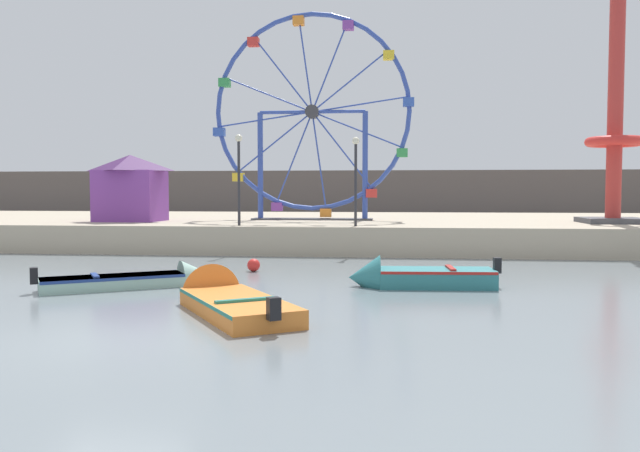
{
  "coord_description": "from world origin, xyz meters",
  "views": [
    {
      "loc": [
        5.22,
        -11.51,
        2.78
      ],
      "look_at": [
        2.77,
        10.27,
        1.58
      ],
      "focal_mm": 36.5,
      "sensor_mm": 36.0,
      "label": 1
    }
  ],
  "objects_px": {
    "motorboat_orange_hull": "(222,298)",
    "promenade_lamp_far": "(239,166)",
    "drop_tower_red_tower": "(615,129)",
    "mooring_buoy_orange": "(254,265)",
    "motorboat_seafoam": "(145,280)",
    "carnival_booth_purple_stall": "(130,187)",
    "motorboat_teal_painted": "(411,277)",
    "promenade_lamp_near": "(356,168)",
    "ferris_wheel_blue_frame": "(312,116)"
  },
  "relations": [
    {
      "from": "drop_tower_red_tower",
      "to": "carnival_booth_purple_stall",
      "type": "distance_m",
      "value": 23.42
    },
    {
      "from": "promenade_lamp_near",
      "to": "promenade_lamp_far",
      "type": "bearing_deg",
      "value": 179.71
    },
    {
      "from": "drop_tower_red_tower",
      "to": "mooring_buoy_orange",
      "type": "xyz_separation_m",
      "value": [
        -15.01,
        -10.09,
        -5.42
      ]
    },
    {
      "from": "motorboat_seafoam",
      "to": "motorboat_orange_hull",
      "type": "bearing_deg",
      "value": -76.0
    },
    {
      "from": "motorboat_teal_painted",
      "to": "motorboat_orange_hull",
      "type": "bearing_deg",
      "value": 36.63
    },
    {
      "from": "motorboat_seafoam",
      "to": "promenade_lamp_far",
      "type": "distance_m",
      "value": 10.48
    },
    {
      "from": "promenade_lamp_near",
      "to": "motorboat_seafoam",
      "type": "bearing_deg",
      "value": -119.29
    },
    {
      "from": "motorboat_seafoam",
      "to": "carnival_booth_purple_stall",
      "type": "xyz_separation_m",
      "value": [
        -5.89,
        13.13,
        2.75
      ]
    },
    {
      "from": "motorboat_orange_hull",
      "to": "ferris_wheel_blue_frame",
      "type": "height_order",
      "value": "ferris_wheel_blue_frame"
    },
    {
      "from": "motorboat_seafoam",
      "to": "promenade_lamp_far",
      "type": "height_order",
      "value": "promenade_lamp_far"
    },
    {
      "from": "motorboat_teal_painted",
      "to": "carnival_booth_purple_stall",
      "type": "relative_size",
      "value": 1.3
    },
    {
      "from": "ferris_wheel_blue_frame",
      "to": "drop_tower_red_tower",
      "type": "distance_m",
      "value": 14.58
    },
    {
      "from": "motorboat_orange_hull",
      "to": "mooring_buoy_orange",
      "type": "relative_size",
      "value": 11.78
    },
    {
      "from": "motorboat_orange_hull",
      "to": "mooring_buoy_orange",
      "type": "height_order",
      "value": "motorboat_orange_hull"
    },
    {
      "from": "drop_tower_red_tower",
      "to": "promenade_lamp_far",
      "type": "distance_m",
      "value": 17.53
    },
    {
      "from": "drop_tower_red_tower",
      "to": "promenade_lamp_near",
      "type": "xyz_separation_m",
      "value": [
        -11.86,
        -4.12,
        -1.9
      ]
    },
    {
      "from": "motorboat_seafoam",
      "to": "drop_tower_red_tower",
      "type": "relative_size",
      "value": 0.42
    },
    {
      "from": "motorboat_orange_hull",
      "to": "promenade_lamp_far",
      "type": "distance_m",
      "value": 13.57
    },
    {
      "from": "motorboat_teal_painted",
      "to": "drop_tower_red_tower",
      "type": "bearing_deg",
      "value": -130.32
    },
    {
      "from": "motorboat_teal_painted",
      "to": "motorboat_orange_hull",
      "type": "relative_size",
      "value": 0.85
    },
    {
      "from": "motorboat_teal_painted",
      "to": "promenade_lamp_far",
      "type": "relative_size",
      "value": 1.11
    },
    {
      "from": "ferris_wheel_blue_frame",
      "to": "motorboat_seafoam",
      "type": "bearing_deg",
      "value": -100.55
    },
    {
      "from": "motorboat_orange_hull",
      "to": "carnival_booth_purple_stall",
      "type": "relative_size",
      "value": 1.54
    },
    {
      "from": "motorboat_orange_hull",
      "to": "promenade_lamp_far",
      "type": "relative_size",
      "value": 1.31
    },
    {
      "from": "mooring_buoy_orange",
      "to": "drop_tower_red_tower",
      "type": "bearing_deg",
      "value": 33.91
    },
    {
      "from": "promenade_lamp_far",
      "to": "motorboat_teal_painted",
      "type": "bearing_deg",
      "value": -51.24
    },
    {
      "from": "motorboat_orange_hull",
      "to": "drop_tower_red_tower",
      "type": "height_order",
      "value": "drop_tower_red_tower"
    },
    {
      "from": "promenade_lamp_far",
      "to": "mooring_buoy_orange",
      "type": "relative_size",
      "value": 9.0
    },
    {
      "from": "ferris_wheel_blue_frame",
      "to": "motorboat_orange_hull",
      "type": "bearing_deg",
      "value": -89.52
    },
    {
      "from": "motorboat_seafoam",
      "to": "ferris_wheel_blue_frame",
      "type": "xyz_separation_m",
      "value": [
        2.91,
        15.62,
        6.41
      ]
    },
    {
      "from": "motorboat_orange_hull",
      "to": "carnival_booth_purple_stall",
      "type": "height_order",
      "value": "carnival_booth_purple_stall"
    },
    {
      "from": "motorboat_teal_painted",
      "to": "promenade_lamp_far",
      "type": "distance_m",
      "value": 12.04
    },
    {
      "from": "ferris_wheel_blue_frame",
      "to": "carnival_booth_purple_stall",
      "type": "relative_size",
      "value": 3.17
    },
    {
      "from": "ferris_wheel_blue_frame",
      "to": "drop_tower_red_tower",
      "type": "relative_size",
      "value": 0.93
    },
    {
      "from": "motorboat_teal_painted",
      "to": "promenade_lamp_far",
      "type": "height_order",
      "value": "promenade_lamp_far"
    },
    {
      "from": "motorboat_teal_painted",
      "to": "ferris_wheel_blue_frame",
      "type": "xyz_separation_m",
      "value": [
        -4.7,
        14.76,
        6.33
      ]
    },
    {
      "from": "ferris_wheel_blue_frame",
      "to": "mooring_buoy_orange",
      "type": "bearing_deg",
      "value": -92.72
    },
    {
      "from": "ferris_wheel_blue_frame",
      "to": "promenade_lamp_far",
      "type": "relative_size",
      "value": 2.7
    },
    {
      "from": "carnival_booth_purple_stall",
      "to": "promenade_lamp_near",
      "type": "xyz_separation_m",
      "value": [
        11.39,
        -3.33,
        0.78
      ]
    },
    {
      "from": "ferris_wheel_blue_frame",
      "to": "drop_tower_red_tower",
      "type": "xyz_separation_m",
      "value": [
        14.45,
        -1.7,
        -0.97
      ]
    },
    {
      "from": "promenade_lamp_far",
      "to": "motorboat_orange_hull",
      "type": "bearing_deg",
      "value": -78.29
    },
    {
      "from": "motorboat_seafoam",
      "to": "promenade_lamp_near",
      "type": "distance_m",
      "value": 11.78
    },
    {
      "from": "motorboat_teal_painted",
      "to": "promenade_lamp_near",
      "type": "height_order",
      "value": "promenade_lamp_near"
    },
    {
      "from": "drop_tower_red_tower",
      "to": "mooring_buoy_orange",
      "type": "bearing_deg",
      "value": -146.09
    },
    {
      "from": "motorboat_teal_painted",
      "to": "drop_tower_red_tower",
      "type": "height_order",
      "value": "drop_tower_red_tower"
    },
    {
      "from": "promenade_lamp_near",
      "to": "motorboat_teal_painted",
      "type": "bearing_deg",
      "value": -76.72
    },
    {
      "from": "motorboat_teal_painted",
      "to": "promenade_lamp_near",
      "type": "distance_m",
      "value": 9.82
    },
    {
      "from": "promenade_lamp_far",
      "to": "mooring_buoy_orange",
      "type": "xyz_separation_m",
      "value": [
        1.94,
        -6.0,
        -3.61
      ]
    },
    {
      "from": "ferris_wheel_blue_frame",
      "to": "drop_tower_red_tower",
      "type": "height_order",
      "value": "drop_tower_red_tower"
    },
    {
      "from": "drop_tower_red_tower",
      "to": "promenade_lamp_far",
      "type": "relative_size",
      "value": 2.89
    }
  ]
}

